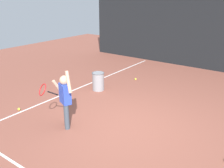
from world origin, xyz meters
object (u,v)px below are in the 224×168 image
object	(u,v)px
ball_hopper	(98,81)
tennis_ball_2	(136,79)
tennis_ball_1	(19,109)
tennis_player	(64,97)

from	to	relation	value
ball_hopper	tennis_ball_2	world-z (taller)	ball_hopper
ball_hopper	tennis_ball_2	distance (m)	1.58
ball_hopper	tennis_ball_1	bearing A→B (deg)	-107.21
tennis_player	tennis_ball_1	size ratio (longest dim) A/B	20.46
tennis_ball_2	tennis_ball_1	bearing A→B (deg)	-106.87
ball_hopper	tennis_player	bearing A→B (deg)	-68.53
tennis_player	tennis_ball_1	bearing A→B (deg)	-152.83
tennis_ball_1	tennis_ball_2	size ratio (longest dim) A/B	1.00
ball_hopper	tennis_ball_2	xyz separation A→B (m)	(0.44, 1.50, -0.26)
tennis_player	ball_hopper	bearing A→B (deg)	133.92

